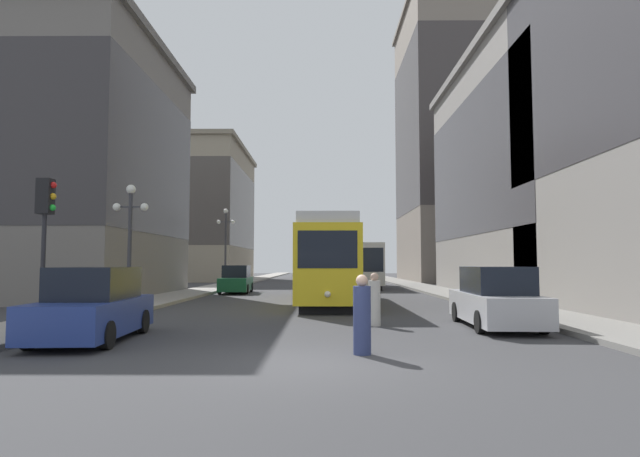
{
  "coord_description": "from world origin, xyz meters",
  "views": [
    {
      "loc": [
        0.29,
        -10.15,
        1.9
      ],
      "look_at": [
        0.13,
        11.05,
        3.34
      ],
      "focal_mm": 29.48,
      "sensor_mm": 36.0,
      "label": 1
    }
  ],
  "objects_px": {
    "traffic_light_near_left": "(45,213)",
    "lamp_post_left_near": "(130,226)",
    "parked_car_left_mid": "(93,306)",
    "pedestrian_crossing_far": "(362,317)",
    "parked_car_right_far": "(496,299)",
    "pedestrian_crossing_near": "(375,301)",
    "transit_bus": "(363,264)",
    "lamp_post_left_far": "(226,236)",
    "streetcar": "(327,260)",
    "parked_car_left_near": "(236,280)"
  },
  "relations": [
    {
      "from": "transit_bus",
      "to": "lamp_post_left_near",
      "type": "xyz_separation_m",
      "value": [
        -10.85,
        -22.54,
        1.46
      ]
    },
    {
      "from": "traffic_light_near_left",
      "to": "parked_car_left_near",
      "type": "bearing_deg",
      "value": 85.35
    },
    {
      "from": "parked_car_left_mid",
      "to": "pedestrian_crossing_far",
      "type": "bearing_deg",
      "value": -19.9
    },
    {
      "from": "streetcar",
      "to": "lamp_post_left_far",
      "type": "distance_m",
      "value": 16.79
    },
    {
      "from": "lamp_post_left_far",
      "to": "pedestrian_crossing_far",
      "type": "bearing_deg",
      "value": -74.02
    },
    {
      "from": "streetcar",
      "to": "traffic_light_near_left",
      "type": "xyz_separation_m",
      "value": [
        -7.58,
        -12.1,
        1.16
      ]
    },
    {
      "from": "parked_car_left_near",
      "to": "pedestrian_crossing_far",
      "type": "bearing_deg",
      "value": -76.54
    },
    {
      "from": "traffic_light_near_left",
      "to": "lamp_post_left_far",
      "type": "xyz_separation_m",
      "value": [
        -0.22,
        26.84,
        0.83
      ]
    },
    {
      "from": "pedestrian_crossing_near",
      "to": "streetcar",
      "type": "bearing_deg",
      "value": -37.35
    },
    {
      "from": "pedestrian_crossing_near",
      "to": "lamp_post_left_far",
      "type": "relative_size",
      "value": 0.27
    },
    {
      "from": "traffic_light_near_left",
      "to": "lamp_post_left_near",
      "type": "xyz_separation_m",
      "value": [
        -0.22,
        6.71,
        0.15
      ]
    },
    {
      "from": "parked_car_left_near",
      "to": "parked_car_right_far",
      "type": "height_order",
      "value": "same"
    },
    {
      "from": "lamp_post_left_near",
      "to": "lamp_post_left_far",
      "type": "bearing_deg",
      "value": 90.0
    },
    {
      "from": "transit_bus",
      "to": "pedestrian_crossing_far",
      "type": "xyz_separation_m",
      "value": [
        -2.39,
        -31.95,
        -1.17
      ]
    },
    {
      "from": "traffic_light_near_left",
      "to": "streetcar",
      "type": "bearing_deg",
      "value": 57.93
    },
    {
      "from": "traffic_light_near_left",
      "to": "pedestrian_crossing_near",
      "type": "bearing_deg",
      "value": 15.18
    },
    {
      "from": "pedestrian_crossing_far",
      "to": "parked_car_left_mid",
      "type": "bearing_deg",
      "value": -84.0
    },
    {
      "from": "transit_bus",
      "to": "traffic_light_near_left",
      "type": "distance_m",
      "value": 31.16
    },
    {
      "from": "parked_car_left_mid",
      "to": "lamp_post_left_near",
      "type": "xyz_separation_m",
      "value": [
        -1.9,
        7.45,
        2.56
      ]
    },
    {
      "from": "transit_bus",
      "to": "pedestrian_crossing_far",
      "type": "bearing_deg",
      "value": -93.01
    },
    {
      "from": "pedestrian_crossing_near",
      "to": "lamp_post_left_far",
      "type": "xyz_separation_m",
      "value": [
        -9.22,
        24.4,
        3.33
      ]
    },
    {
      "from": "parked_car_right_far",
      "to": "pedestrian_crossing_far",
      "type": "relative_size",
      "value": 3.0
    },
    {
      "from": "streetcar",
      "to": "pedestrian_crossing_near",
      "type": "height_order",
      "value": "streetcar"
    },
    {
      "from": "parked_car_left_near",
      "to": "pedestrian_crossing_near",
      "type": "height_order",
      "value": "parked_car_left_near"
    },
    {
      "from": "parked_car_left_mid",
      "to": "transit_bus",
      "type": "bearing_deg",
      "value": 70.15
    },
    {
      "from": "transit_bus",
      "to": "parked_car_left_near",
      "type": "height_order",
      "value": "transit_bus"
    },
    {
      "from": "pedestrian_crossing_far",
      "to": "lamp_post_left_near",
      "type": "distance_m",
      "value": 12.92
    },
    {
      "from": "traffic_light_near_left",
      "to": "transit_bus",
      "type": "bearing_deg",
      "value": 70.03
    },
    {
      "from": "pedestrian_crossing_far",
      "to": "parked_car_right_far",
      "type": "bearing_deg",
      "value": 160.18
    },
    {
      "from": "streetcar",
      "to": "parked_car_left_near",
      "type": "xyz_separation_m",
      "value": [
        -5.9,
        8.57,
        -1.26
      ]
    },
    {
      "from": "pedestrian_crossing_near",
      "to": "parked_car_left_near",
      "type": "bearing_deg",
      "value": -23.82
    },
    {
      "from": "parked_car_left_mid",
      "to": "traffic_light_near_left",
      "type": "relative_size",
      "value": 1.14
    },
    {
      "from": "transit_bus",
      "to": "pedestrian_crossing_far",
      "type": "height_order",
      "value": "transit_bus"
    },
    {
      "from": "parked_car_left_near",
      "to": "lamp_post_left_far",
      "type": "bearing_deg",
      "value": 104.9
    },
    {
      "from": "streetcar",
      "to": "pedestrian_crossing_near",
      "type": "xyz_separation_m",
      "value": [
        1.42,
        -9.66,
        -1.34
      ]
    },
    {
      "from": "parked_car_right_far",
      "to": "streetcar",
      "type": "bearing_deg",
      "value": -60.93
    },
    {
      "from": "transit_bus",
      "to": "parked_car_left_mid",
      "type": "height_order",
      "value": "transit_bus"
    },
    {
      "from": "transit_bus",
      "to": "lamp_post_left_far",
      "type": "height_order",
      "value": "lamp_post_left_far"
    },
    {
      "from": "streetcar",
      "to": "parked_car_left_near",
      "type": "distance_m",
      "value": 10.48
    },
    {
      "from": "parked_car_left_mid",
      "to": "pedestrian_crossing_near",
      "type": "relative_size",
      "value": 2.82
    },
    {
      "from": "parked_car_left_mid",
      "to": "traffic_light_near_left",
      "type": "bearing_deg",
      "value": 153.18
    },
    {
      "from": "pedestrian_crossing_near",
      "to": "lamp_post_left_near",
      "type": "xyz_separation_m",
      "value": [
        -9.22,
        4.27,
        2.65
      ]
    },
    {
      "from": "transit_bus",
      "to": "parked_car_right_far",
      "type": "height_order",
      "value": "transit_bus"
    },
    {
      "from": "pedestrian_crossing_near",
      "to": "parked_car_right_far",
      "type": "bearing_deg",
      "value": -141.45
    },
    {
      "from": "parked_car_left_mid",
      "to": "traffic_light_near_left",
      "type": "distance_m",
      "value": 3.03
    },
    {
      "from": "lamp_post_left_far",
      "to": "lamp_post_left_near",
      "type": "bearing_deg",
      "value": -90.0
    },
    {
      "from": "pedestrian_crossing_near",
      "to": "lamp_post_left_far",
      "type": "distance_m",
      "value": 26.29
    },
    {
      "from": "parked_car_left_near",
      "to": "lamp_post_left_near",
      "type": "xyz_separation_m",
      "value": [
        -1.9,
        -13.96,
        2.56
      ]
    },
    {
      "from": "parked_car_left_mid",
      "to": "pedestrian_crossing_far",
      "type": "xyz_separation_m",
      "value": [
        6.56,
        -1.96,
        -0.06
      ]
    },
    {
      "from": "streetcar",
      "to": "transit_bus",
      "type": "distance_m",
      "value": 17.42
    }
  ]
}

